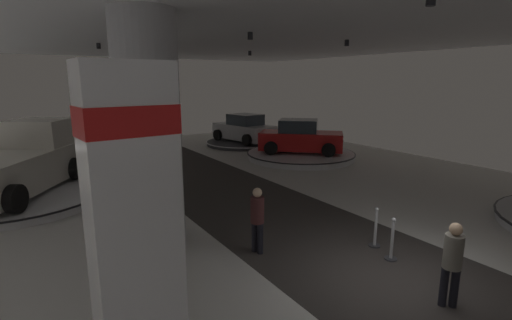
# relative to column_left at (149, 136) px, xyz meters

# --- Properties ---
(ground) EXTENTS (24.00, 44.00, 0.06)m
(ground) POSITION_rel_column_left_xyz_m (3.68, -4.11, -2.77)
(ground) COLOR silver
(column_left) EXTENTS (1.45, 1.45, 5.50)m
(column_left) POSITION_rel_column_left_xyz_m (0.00, 0.00, 0.00)
(column_left) COLOR #ADADB2
(column_left) RESTS_ON ground
(brand_sign_pylon) EXTENTS (1.32, 0.76, 4.23)m
(brand_sign_pylon) POSITION_rel_column_left_xyz_m (-1.35, -3.78, -0.57)
(brand_sign_pylon) COLOR slate
(brand_sign_pylon) RESTS_ON ground
(display_platform_far_left) EXTENTS (5.68, 5.68, 0.29)m
(display_platform_far_left) POSITION_rel_column_left_xyz_m (-2.79, 6.00, -2.59)
(display_platform_far_left) COLOR silver
(display_platform_far_left) RESTS_ON ground
(pickup_truck_far_left) EXTENTS (4.66, 5.60, 2.30)m
(pickup_truck_far_left) POSITION_rel_column_left_xyz_m (-2.62, 6.27, -1.53)
(pickup_truck_far_left) COLOR silver
(pickup_truck_far_left) RESTS_ON display_platform_far_left
(display_platform_far_right) EXTENTS (5.60, 5.60, 0.32)m
(display_platform_far_right) POSITION_rel_column_left_xyz_m (9.78, 6.52, -2.57)
(display_platform_far_right) COLOR silver
(display_platform_far_right) RESTS_ON ground
(display_car_far_right) EXTENTS (4.29, 4.20, 1.71)m
(display_car_far_right) POSITION_rel_column_left_xyz_m (9.76, 6.54, -1.66)
(display_car_far_right) COLOR red
(display_car_far_right) RESTS_ON display_platform_far_right
(display_platform_deep_left) EXTENTS (5.29, 5.29, 0.22)m
(display_platform_deep_left) POSITION_rel_column_left_xyz_m (-1.83, 11.36, -2.62)
(display_platform_deep_left) COLOR silver
(display_platform_deep_left) RESTS_ON ground
(display_car_deep_left) EXTENTS (3.86, 4.48, 1.71)m
(display_car_deep_left) POSITION_rel_column_left_xyz_m (-1.85, 11.38, -1.76)
(display_car_deep_left) COLOR #2D5638
(display_car_deep_left) RESTS_ON display_platform_deep_left
(display_platform_deep_right) EXTENTS (4.75, 4.75, 0.23)m
(display_platform_deep_right) POSITION_rel_column_left_xyz_m (9.43, 11.75, -2.62)
(display_platform_deep_right) COLOR #333338
(display_platform_deep_right) RESTS_ON ground
(display_car_deep_right) EXTENTS (2.80, 4.45, 1.71)m
(display_car_deep_right) POSITION_rel_column_left_xyz_m (9.44, 11.72, -1.75)
(display_car_deep_right) COLOR silver
(display_car_deep_right) RESTS_ON display_platform_deep_right
(visitor_walking_near) EXTENTS (0.32, 0.32, 1.59)m
(visitor_walking_near) POSITION_rel_column_left_xyz_m (1.97, -1.48, -1.84)
(visitor_walking_near) COLOR black
(visitor_walking_near) RESTS_ON ground
(visitor_walking_far) EXTENTS (0.32, 0.32, 1.59)m
(visitor_walking_far) POSITION_rel_column_left_xyz_m (3.71, -5.14, -1.84)
(visitor_walking_far) COLOR black
(visitor_walking_far) RESTS_ON ground
(stanchion_a) EXTENTS (0.28, 0.28, 1.01)m
(stanchion_a) POSITION_rel_column_left_xyz_m (4.34, -3.42, -2.38)
(stanchion_a) COLOR #333338
(stanchion_a) RESTS_ON ground
(stanchion_c) EXTENTS (0.28, 0.28, 1.01)m
(stanchion_c) POSITION_rel_column_left_xyz_m (4.58, -2.75, -2.38)
(stanchion_c) COLOR #333338
(stanchion_c) RESTS_ON ground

